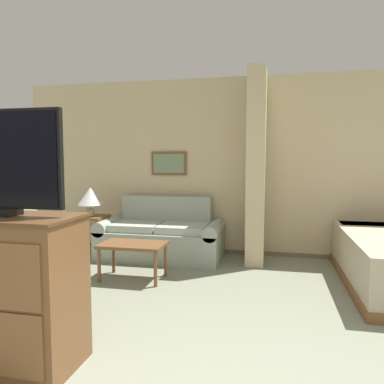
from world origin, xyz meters
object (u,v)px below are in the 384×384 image
(coffee_table, at_px, (133,248))
(table_lamp, at_px, (90,197))
(couch, at_px, (162,236))
(tv_dresser, at_px, (3,291))

(coffee_table, bearing_deg, table_lamp, 137.11)
(table_lamp, bearing_deg, coffee_table, -42.89)
(couch, xyz_separation_m, tv_dresser, (-0.21, -2.96, 0.21))
(couch, bearing_deg, table_lamp, -175.74)
(couch, height_order, table_lamp, table_lamp)
(couch, bearing_deg, tv_dresser, -94.08)
(coffee_table, relative_size, table_lamp, 1.79)
(couch, relative_size, coffee_table, 2.33)
(couch, xyz_separation_m, coffee_table, (-0.03, -1.04, 0.07))
(table_lamp, bearing_deg, tv_dresser, -73.52)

